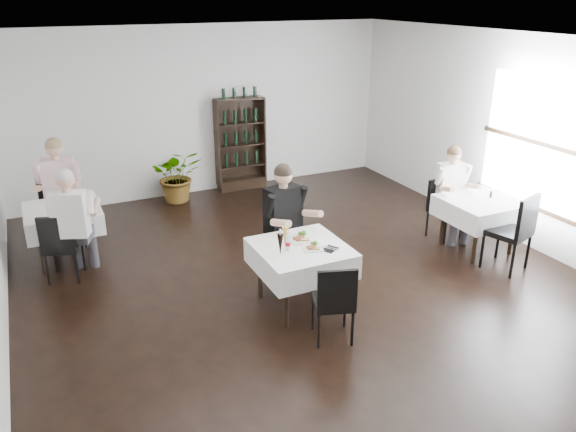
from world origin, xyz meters
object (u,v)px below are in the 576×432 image
object	(u,v)px
wine_shelf	(241,145)
main_table	(301,258)
diner_main	(287,216)
potted_tree	(178,175)

from	to	relation	value
wine_shelf	main_table	bearing A→B (deg)	-101.78
main_table	diner_main	xyz separation A→B (m)	(0.10, 0.60, 0.29)
wine_shelf	diner_main	xyz separation A→B (m)	(-0.80, -3.72, 0.07)
wine_shelf	diner_main	distance (m)	3.80
wine_shelf	potted_tree	xyz separation A→B (m)	(-1.27, -0.17, -0.37)
main_table	diner_main	size ratio (longest dim) A/B	0.65
main_table	potted_tree	world-z (taller)	potted_tree
main_table	potted_tree	distance (m)	4.16
main_table	potted_tree	xyz separation A→B (m)	(-0.37, 4.14, -0.14)
potted_tree	diner_main	distance (m)	3.60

